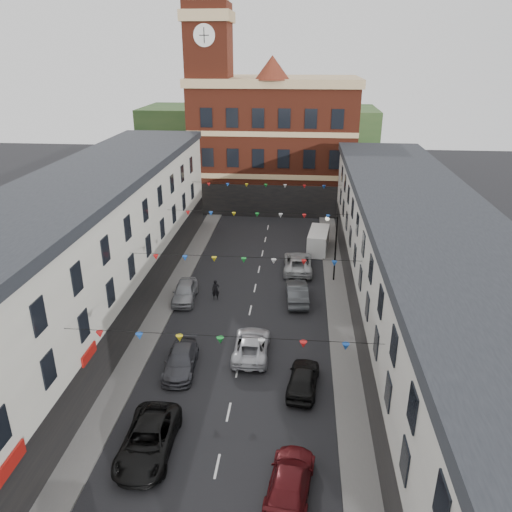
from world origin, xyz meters
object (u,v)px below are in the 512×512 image
(car_left_d, at_px, (181,361))
(car_left_e, at_px, (185,291))
(car_right_e, at_px, (297,292))
(car_right_f, at_px, (298,263))
(car_right_d, at_px, (303,378))
(car_right_c, at_px, (290,480))
(pedestrian, at_px, (216,290))
(moving_car, at_px, (251,345))
(street_lamp, at_px, (333,240))
(car_left_c, at_px, (148,440))
(white_van, at_px, (318,241))

(car_left_d, xyz_separation_m, car_left_e, (-1.90, 9.56, 0.08))
(car_right_e, height_order, car_right_f, car_right_e)
(car_right_d, xyz_separation_m, car_right_f, (-0.57, 17.59, 0.04))
(car_right_e, relative_size, car_right_f, 0.85)
(car_right_c, distance_m, car_right_f, 25.29)
(car_left_d, relative_size, pedestrian, 2.72)
(car_right_d, bearing_deg, moving_car, -38.31)
(car_left_e, bearing_deg, street_lamp, 17.23)
(street_lamp, height_order, pedestrian, street_lamp)
(car_left_c, bearing_deg, car_right_d, 35.93)
(car_left_e, bearing_deg, moving_car, -53.93)
(car_left_e, bearing_deg, pedestrian, 3.15)
(car_right_d, height_order, white_van, white_van)
(car_right_c, relative_size, car_right_d, 1.11)
(car_left_d, height_order, car_right_f, car_right_f)
(car_left_c, height_order, car_left_e, car_left_c)
(car_left_d, relative_size, car_right_f, 0.83)
(street_lamp, distance_m, pedestrian, 10.93)
(car_left_c, distance_m, car_left_d, 7.12)
(car_right_f, xyz_separation_m, pedestrian, (-6.60, -6.46, 0.08))
(car_right_d, bearing_deg, white_van, -87.14)
(car_left_d, relative_size, moving_car, 0.92)
(car_left_c, distance_m, car_left_e, 16.79)
(car_left_c, height_order, pedestrian, pedestrian)
(car_left_c, height_order, car_right_c, car_left_c)
(car_left_c, relative_size, pedestrian, 3.18)
(car_left_c, distance_m, moving_car, 10.25)
(moving_car, relative_size, pedestrian, 2.95)
(car_left_c, bearing_deg, pedestrian, 86.83)
(car_left_d, height_order, pedestrian, pedestrian)
(car_right_f, height_order, pedestrian, pedestrian)
(car_left_d, bearing_deg, car_left_e, 97.60)
(moving_car, height_order, white_van, white_van)
(car_right_d, distance_m, pedestrian, 13.24)
(car_right_f, relative_size, moving_car, 1.10)
(white_van, bearing_deg, street_lamp, -75.76)
(car_right_d, distance_m, white_van, 22.88)
(car_right_d, xyz_separation_m, pedestrian, (-7.17, 11.13, 0.12))
(car_right_d, bearing_deg, car_left_e, -41.77)
(car_right_d, distance_m, car_right_e, 11.46)
(car_left_c, height_order, moving_car, car_left_c)
(car_right_d, relative_size, pedestrian, 2.53)
(car_left_d, xyz_separation_m, car_right_f, (7.20, 16.34, 0.10))
(white_van, bearing_deg, car_left_e, -125.88)
(car_left_e, xyz_separation_m, pedestrian, (2.50, 0.31, 0.10))
(white_van, distance_m, pedestrian, 14.52)
(car_right_f, distance_m, white_van, 5.61)
(car_right_d, relative_size, white_van, 0.89)
(car_right_d, bearing_deg, pedestrian, -50.77)
(car_right_c, height_order, pedestrian, pedestrian)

